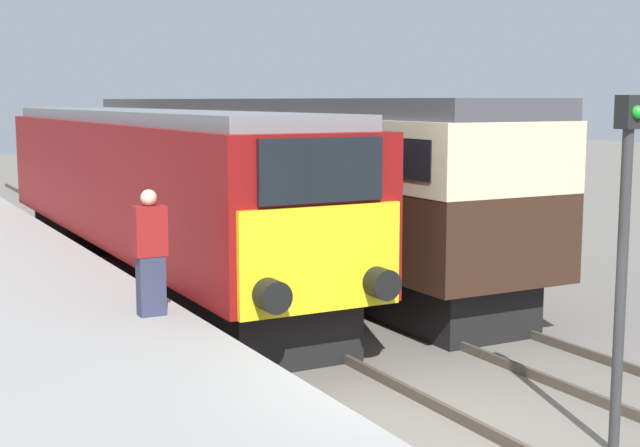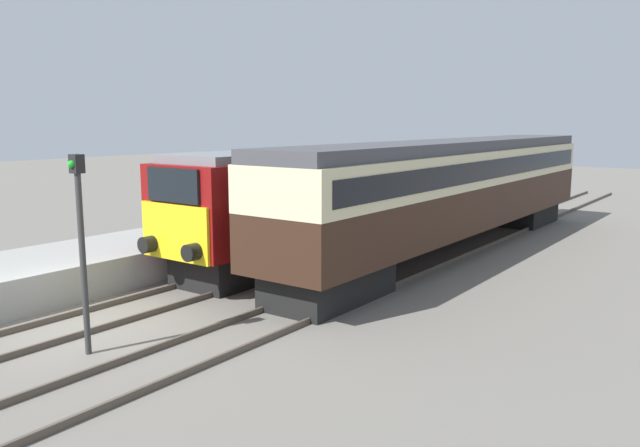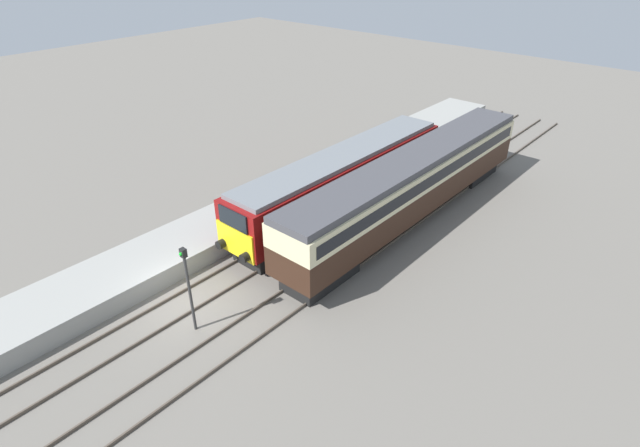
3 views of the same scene
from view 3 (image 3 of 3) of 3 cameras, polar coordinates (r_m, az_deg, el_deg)
The scene contains 8 objects.
ground_plane at distance 23.09m, azimuth -15.15°, elevation -8.79°, with size 120.00×120.00×0.00m, color slate.
platform_left at distance 29.04m, azimuth -6.29°, elevation 2.05°, with size 3.50×50.00×0.96m.
rails_near_track at distance 25.42m, azimuth -6.04°, elevation -3.51°, with size 1.51×60.00×0.14m.
rails_far_track at distance 23.46m, azimuth -0.27°, elevation -6.59°, with size 1.50×60.00×0.14m.
locomotive at distance 28.25m, azimuth 2.64°, elevation 5.06°, with size 2.70×16.33×3.69m.
passenger_carriage at distance 27.81m, azimuth 10.57°, elevation 4.80°, with size 2.75×19.78×3.94m.
person_on_platform at distance 25.43m, azimuth -10.88°, elevation 0.74°, with size 0.44×0.26×1.75m.
signal_post at distance 20.22m, azimuth -14.83°, elevation -6.63°, with size 0.24×0.28×3.96m.
Camera 3 is at (15.81, -9.02, 14.21)m, focal length 28.00 mm.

